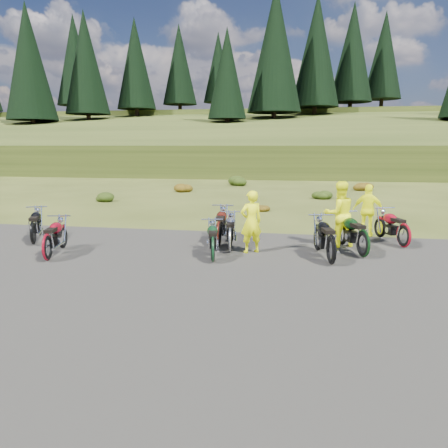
% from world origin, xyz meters
% --- Properties ---
extents(ground, '(300.00, 300.00, 0.00)m').
position_xyz_m(ground, '(0.00, 0.00, 0.00)').
color(ground, '#364015').
rests_on(ground, ground).
extents(gravel_pad, '(20.00, 12.00, 0.04)m').
position_xyz_m(gravel_pad, '(0.00, -2.00, 0.00)').
color(gravel_pad, black).
rests_on(gravel_pad, ground).
extents(hill_slope, '(300.00, 45.97, 9.37)m').
position_xyz_m(hill_slope, '(0.00, 50.00, 0.00)').
color(hill_slope, '#2C3913').
rests_on(hill_slope, ground).
extents(hill_plateau, '(300.00, 90.00, 9.17)m').
position_xyz_m(hill_plateau, '(0.00, 110.00, 0.00)').
color(hill_plateau, '#2C3913').
rests_on(hill_plateau, ground).
extents(conifer_14, '(5.28, 5.28, 14.00)m').
position_xyz_m(conifer_14, '(-51.00, 70.00, 16.55)').
color(conifer_14, black).
rests_on(conifer_14, ground).
extents(conifer_15, '(7.92, 7.92, 20.00)m').
position_xyz_m(conifer_15, '(-45.00, 76.00, 20.16)').
color(conifer_15, black).
rests_on(conifer_15, ground).
extents(conifer_16, '(7.48, 7.48, 19.00)m').
position_xyz_m(conifer_16, '(-39.00, 51.00, 15.28)').
color(conifer_16, black).
rests_on(conifer_16, ground).
extents(conifer_17, '(7.04, 7.04, 18.00)m').
position_xyz_m(conifer_17, '(-33.00, 57.00, 15.97)').
color(conifer_17, black).
rests_on(conifer_17, ground).
extents(conifer_18, '(6.60, 6.60, 17.00)m').
position_xyz_m(conifer_18, '(-27.00, 63.00, 16.66)').
color(conifer_18, black).
rests_on(conifer_18, ground).
extents(conifer_19, '(6.16, 6.16, 16.00)m').
position_xyz_m(conifer_19, '(-21.00, 69.00, 17.36)').
color(conifer_19, black).
rests_on(conifer_19, ground).
extents(conifer_20, '(5.72, 5.72, 15.00)m').
position_xyz_m(conifer_20, '(-15.00, 75.00, 17.65)').
color(conifer_20, black).
rests_on(conifer_20, ground).
extents(conifer_21, '(5.28, 5.28, 14.00)m').
position_xyz_m(conifer_21, '(-9.00, 50.00, 12.56)').
color(conifer_21, black).
rests_on(conifer_21, ground).
extents(conifer_22, '(7.92, 7.92, 20.00)m').
position_xyz_m(conifer_22, '(-3.00, 56.00, 16.77)').
color(conifer_22, black).
rests_on(conifer_22, ground).
extents(conifer_23, '(7.48, 7.48, 19.00)m').
position_xyz_m(conifer_23, '(3.00, 62.00, 17.47)').
color(conifer_23, black).
rests_on(conifer_23, ground).
extents(conifer_24, '(7.04, 7.04, 18.00)m').
position_xyz_m(conifer_24, '(9.00, 68.00, 18.16)').
color(conifer_24, black).
rests_on(conifer_24, ground).
extents(conifer_25, '(6.60, 6.60, 17.00)m').
position_xyz_m(conifer_25, '(15.00, 74.00, 18.66)').
color(conifer_25, black).
rests_on(conifer_25, ground).
extents(shrub_1, '(1.03, 1.03, 0.61)m').
position_xyz_m(shrub_1, '(-9.10, 11.30, 0.31)').
color(shrub_1, '#1F320C').
rests_on(shrub_1, ground).
extents(shrub_2, '(1.30, 1.30, 0.77)m').
position_xyz_m(shrub_2, '(-6.20, 16.60, 0.38)').
color(shrub_2, brown).
rests_on(shrub_2, ground).
extents(shrub_3, '(1.56, 1.56, 0.92)m').
position_xyz_m(shrub_3, '(-3.30, 21.90, 0.46)').
color(shrub_3, '#1F320C').
rests_on(shrub_3, ground).
extents(shrub_4, '(0.77, 0.77, 0.45)m').
position_xyz_m(shrub_4, '(-0.40, 9.20, 0.23)').
color(shrub_4, brown).
rests_on(shrub_4, ground).
extents(shrub_5, '(1.03, 1.03, 0.61)m').
position_xyz_m(shrub_5, '(2.50, 14.50, 0.31)').
color(shrub_5, '#1F320C').
rests_on(shrub_5, ground).
extents(shrub_6, '(1.30, 1.30, 0.77)m').
position_xyz_m(shrub_6, '(5.40, 19.80, 0.38)').
color(shrub_6, brown).
rests_on(shrub_6, ground).
extents(motorcycle_0, '(1.45, 2.07, 1.04)m').
position_xyz_m(motorcycle_0, '(-6.53, 1.04, 0.00)').
color(motorcycle_0, black).
rests_on(motorcycle_0, ground).
extents(motorcycle_1, '(1.10, 2.08, 1.04)m').
position_xyz_m(motorcycle_1, '(-5.04, -0.59, 0.00)').
color(motorcycle_1, maroon).
rests_on(motorcycle_1, ground).
extents(motorcycle_2, '(1.00, 1.95, 0.97)m').
position_xyz_m(motorcycle_2, '(-0.79, 0.02, 0.00)').
color(motorcycle_2, black).
rests_on(motorcycle_2, ground).
extents(motorcycle_3, '(0.89, 2.01, 1.02)m').
position_xyz_m(motorcycle_3, '(-0.53, 1.16, 0.00)').
color(motorcycle_3, '#B9B9BF').
rests_on(motorcycle_3, ground).
extents(motorcycle_4, '(0.87, 2.18, 1.12)m').
position_xyz_m(motorcycle_4, '(-0.96, 1.72, 0.00)').
color(motorcycle_4, '#47130B').
rests_on(motorcycle_4, ground).
extents(motorcycle_5, '(1.12, 2.23, 1.12)m').
position_xyz_m(motorcycle_5, '(2.18, 0.31, 0.00)').
color(motorcycle_5, black).
rests_on(motorcycle_5, ground).
extents(motorcycle_6, '(1.32, 2.12, 1.05)m').
position_xyz_m(motorcycle_6, '(4.39, 2.59, 0.00)').
color(motorcycle_6, maroon).
rests_on(motorcycle_6, ground).
extents(motorcycle_7, '(1.34, 2.23, 1.11)m').
position_xyz_m(motorcycle_7, '(3.06, 1.20, 0.00)').
color(motorcycle_7, black).
rests_on(motorcycle_7, ground).
extents(person_middle, '(0.76, 0.68, 1.74)m').
position_xyz_m(person_middle, '(0.06, 1.19, 0.87)').
color(person_middle, '#F4FB0D').
rests_on(person_middle, ground).
extents(person_right_a, '(1.13, 1.01, 1.93)m').
position_xyz_m(person_right_a, '(2.51, 2.43, 0.96)').
color(person_right_a, '#F4FB0D').
rests_on(person_right_a, ground).
extents(person_right_b, '(1.08, 0.71, 1.71)m').
position_xyz_m(person_right_b, '(3.57, 4.14, 0.85)').
color(person_right_b, '#F4FB0D').
rests_on(person_right_b, ground).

